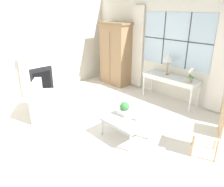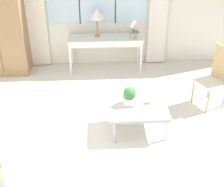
% 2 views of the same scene
% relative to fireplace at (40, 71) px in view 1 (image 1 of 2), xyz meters
% --- Properties ---
extents(ground_plane, '(14.00, 14.00, 0.00)m').
position_rel_fireplace_xyz_m(ground_plane, '(2.91, -0.42, -0.68)').
color(ground_plane, silver).
extents(wall_back_windowed, '(7.20, 0.14, 2.80)m').
position_rel_fireplace_xyz_m(wall_back_windowed, '(2.91, 2.60, 0.72)').
color(wall_back_windowed, silver).
rests_on(wall_back_windowed, ground_plane).
extents(wall_left, '(0.06, 7.20, 2.80)m').
position_rel_fireplace_xyz_m(wall_left, '(-0.12, 0.18, 0.72)').
color(wall_left, silver).
rests_on(wall_left, ground_plane).
extents(fireplace, '(0.34, 1.22, 2.05)m').
position_rel_fireplace_xyz_m(fireplace, '(0.00, 0.00, 0.00)').
color(fireplace, black).
rests_on(fireplace, ground_plane).
extents(armoire, '(1.08, 0.60, 2.01)m').
position_rel_fireplace_xyz_m(armoire, '(0.94, 2.26, 0.33)').
color(armoire, '#93704C').
rests_on(armoire, ground_plane).
extents(console_table, '(1.56, 0.49, 0.72)m').
position_rel_fireplace_xyz_m(console_table, '(3.06, 2.28, -0.04)').
color(console_table, white).
rests_on(console_table, ground_plane).
extents(table_lamp, '(0.32, 0.32, 0.59)m').
position_rel_fireplace_xyz_m(table_lamp, '(2.89, 2.34, 0.51)').
color(table_lamp, '#9E7F47').
rests_on(table_lamp, console_table).
extents(potted_orchid, '(0.19, 0.15, 0.39)m').
position_rel_fireplace_xyz_m(potted_orchid, '(3.62, 2.22, 0.20)').
color(potted_orchid, tan).
rests_on(potted_orchid, console_table).
extents(armchair_upholstered, '(1.29, 1.30, 0.84)m').
position_rel_fireplace_xyz_m(armchair_upholstered, '(1.61, -0.51, -0.41)').
color(armchair_upholstered, beige).
rests_on(armchair_upholstered, ground_plane).
extents(side_chair_wooden, '(0.58, 0.58, 1.07)m').
position_rel_fireplace_xyz_m(side_chair_wooden, '(4.90, 0.77, -0.09)').
color(side_chair_wooden, white).
rests_on(side_chair_wooden, ground_plane).
extents(coffee_table, '(0.87, 0.67, 0.42)m').
position_rel_fireplace_xyz_m(coffee_table, '(3.49, 0.07, -0.30)').
color(coffee_table, '#BCBCC1').
rests_on(coffee_table, ground_plane).
extents(potted_plant_small, '(0.20, 0.20, 0.29)m').
position_rel_fireplace_xyz_m(potted_plant_small, '(3.35, 0.17, -0.12)').
color(potted_plant_small, white).
rests_on(potted_plant_small, coffee_table).
extents(pillar_candle, '(0.11, 0.11, 0.12)m').
position_rel_fireplace_xyz_m(pillar_candle, '(3.70, 0.19, -0.21)').
color(pillar_candle, silver).
rests_on(pillar_candle, coffee_table).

